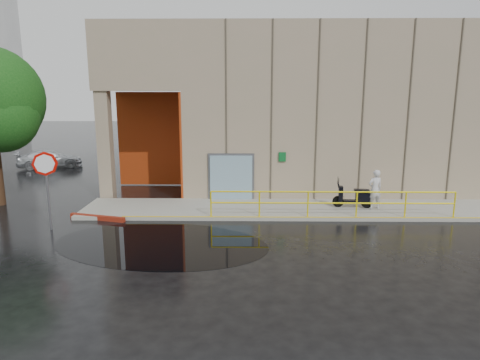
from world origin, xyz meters
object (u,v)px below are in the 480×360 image
object	(u,v)px
red_curb	(97,218)
car_c	(50,159)
stop_sign	(46,174)
person	(375,189)
scooter	(353,191)

from	to	relation	value
red_curb	car_c	bearing A→B (deg)	121.50
car_c	stop_sign	bearing A→B (deg)	-178.04
person	scooter	world-z (taller)	person
scooter	stop_sign	world-z (taller)	stop_sign
stop_sign	red_curb	size ratio (longest dim) A/B	1.20
stop_sign	red_curb	distance (m)	2.68
person	car_c	distance (m)	21.13
scooter	red_curb	world-z (taller)	scooter
scooter	stop_sign	xyz separation A→B (m)	(-11.69, -2.68, 1.19)
person	car_c	xyz separation A→B (m)	(-18.41, 10.37, -0.39)
person	red_curb	bearing A→B (deg)	-7.18
person	stop_sign	world-z (taller)	stop_sign
car_c	scooter	bearing A→B (deg)	-142.70
person	car_c	size ratio (longest dim) A/B	0.41
stop_sign	red_curb	bearing A→B (deg)	43.34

